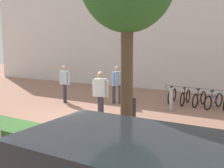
# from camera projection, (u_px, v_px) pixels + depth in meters

# --- Properties ---
(ground_plane) EXTENTS (60.00, 60.00, 0.00)m
(ground_plane) POSITION_uv_depth(u_px,v_px,m) (64.00, 119.00, 9.19)
(ground_plane) COLOR #936651
(building_facade) EXTENTS (28.00, 1.20, 10.00)m
(building_facade) POSITION_uv_depth(u_px,v_px,m) (155.00, 8.00, 15.83)
(building_facade) COLOR silver
(building_facade) RESTS_ON ground
(planter_strip) EXTENTS (7.00, 1.10, 0.16)m
(planter_strip) POSITION_uv_depth(u_px,v_px,m) (39.00, 133.00, 7.40)
(planter_strip) COLOR #336028
(planter_strip) RESTS_ON ground
(bike_rack_cluster) EXTENTS (3.19, 1.81, 0.83)m
(bike_rack_cluster) POSITION_uv_depth(u_px,v_px,m) (199.00, 98.00, 11.18)
(bike_rack_cluster) COLOR #99999E
(bike_rack_cluster) RESTS_ON ground
(bollard_steel) EXTENTS (0.16, 0.16, 0.90)m
(bollard_steel) POSITION_uv_depth(u_px,v_px,m) (171.00, 99.00, 10.43)
(bollard_steel) COLOR #ADADB2
(bollard_steel) RESTS_ON ground
(person_casual_tan) EXTENTS (0.61, 0.37, 1.72)m
(person_casual_tan) POSITION_uv_depth(u_px,v_px,m) (65.00, 81.00, 11.93)
(person_casual_tan) COLOR #2D2D38
(person_casual_tan) RESTS_ON ground
(person_suited_navy) EXTENTS (0.39, 0.56, 1.72)m
(person_suited_navy) POSITION_uv_depth(u_px,v_px,m) (129.00, 95.00, 8.53)
(person_suited_navy) COLOR #2D2D38
(person_suited_navy) RESTS_ON ground
(person_shirt_white) EXTENTS (0.40, 0.60, 1.72)m
(person_shirt_white) POSITION_uv_depth(u_px,v_px,m) (117.00, 82.00, 11.61)
(person_shirt_white) COLOR #383342
(person_shirt_white) RESTS_ON ground
(person_shirt_blue) EXTENTS (0.60, 0.34, 1.72)m
(person_shirt_blue) POSITION_uv_depth(u_px,v_px,m) (101.00, 93.00, 8.91)
(person_shirt_blue) COLOR #383342
(person_shirt_blue) RESTS_ON ground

